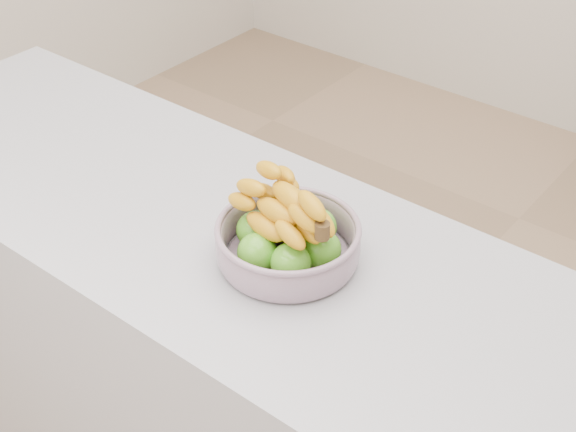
# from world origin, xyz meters

# --- Properties ---
(ground) EXTENTS (4.00, 4.00, 0.00)m
(ground) POSITION_xyz_m (0.00, 0.00, 0.00)
(ground) COLOR #987A5D
(ground) RESTS_ON ground
(counter) EXTENTS (2.00, 0.60, 0.90)m
(counter) POSITION_xyz_m (0.00, -0.38, 0.45)
(counter) COLOR #A5A4AC
(counter) RESTS_ON ground
(fruit_bowl) EXTENTS (0.27, 0.27, 0.16)m
(fruit_bowl) POSITION_xyz_m (0.14, -0.38, 0.95)
(fruit_bowl) COLOR #A5B6C6
(fruit_bowl) RESTS_ON counter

